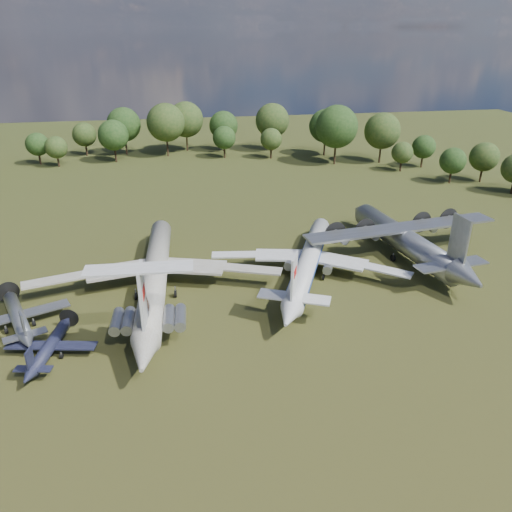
{
  "coord_description": "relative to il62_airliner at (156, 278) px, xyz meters",
  "views": [
    {
      "loc": [
        0.97,
        -62.95,
        34.23
      ],
      "look_at": [
        11.73,
        -0.33,
        5.0
      ],
      "focal_mm": 35.0,
      "sensor_mm": 36.0,
      "label": 1
    }
  ],
  "objects": [
    {
      "name": "an12_transport",
      "position": [
        39.48,
        5.39,
        0.16
      ],
      "size": [
        38.07,
        41.38,
        4.88
      ],
      "primitive_type": null,
      "rotation": [
        0.0,
        0.0,
        0.14
      ],
      "color": "#9A9CA1",
      "rests_on": "ground"
    },
    {
      "name": "small_prop_northwest",
      "position": [
        -16.77,
        -6.61,
        -1.03
      ],
      "size": [
        18.22,
        20.64,
        2.51
      ],
      "primitive_type": null,
      "rotation": [
        0.0,
        0.0,
        0.4
      ],
      "color": "#929499",
      "rests_on": "ground"
    },
    {
      "name": "small_prop_west",
      "position": [
        -11.75,
        -13.47,
        -1.26
      ],
      "size": [
        12.67,
        15.63,
        2.05
      ],
      "primitive_type": null,
      "rotation": [
        0.0,
        0.0,
        -0.19
      ],
      "color": "#161A31",
      "rests_on": "ground"
    },
    {
      "name": "tu104_jet",
      "position": [
        22.56,
        1.41,
        -0.28
      ],
      "size": [
        43.43,
        48.59,
        3.99
      ],
      "primitive_type": null,
      "rotation": [
        0.0,
        0.0,
        -0.41
      ],
      "color": "silver",
      "rests_on": "ground"
    },
    {
      "name": "ground",
      "position": [
        2.38,
        -0.69,
        -2.28
      ],
      "size": [
        300.0,
        300.0,
        0.0
      ],
      "primitive_type": "plane",
      "color": "#253E14",
      "rests_on": "ground"
    },
    {
      "name": "il62_airliner",
      "position": [
        0.0,
        0.0,
        0.0
      ],
      "size": [
        37.98,
        48.19,
        4.56
      ],
      "primitive_type": null,
      "rotation": [
        0.0,
        0.0,
        -0.05
      ],
      "color": "#B7B7B2",
      "rests_on": "ground"
    },
    {
      "name": "person_on_il62",
      "position": [
        -0.61,
        -12.76,
        3.15
      ],
      "size": [
        0.66,
        0.46,
        1.74
      ],
      "primitive_type": "imported",
      "rotation": [
        0.0,
        0.0,
        3.07
      ],
      "color": "brown",
      "rests_on": "il62_airliner"
    }
  ]
}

